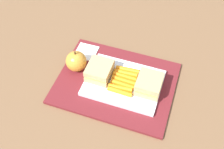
% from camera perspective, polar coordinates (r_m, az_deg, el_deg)
% --- Properties ---
extents(ground_plane, '(2.40, 2.40, 0.00)m').
position_cam_1_polar(ground_plane, '(0.88, 0.77, -1.92)').
color(ground_plane, brown).
extents(lunchbag_mat, '(0.36, 0.28, 0.01)m').
position_cam_1_polar(lunchbag_mat, '(0.87, 0.78, -1.72)').
color(lunchbag_mat, maroon).
rests_on(lunchbag_mat, ground_plane).
extents(food_tray, '(0.23, 0.17, 0.01)m').
position_cam_1_polar(food_tray, '(0.86, 2.36, -1.72)').
color(food_tray, white).
rests_on(food_tray, lunchbag_mat).
extents(sandwich_half_left, '(0.07, 0.08, 0.04)m').
position_cam_1_polar(sandwich_half_left, '(0.83, 7.58, -1.95)').
color(sandwich_half_left, tan).
rests_on(sandwich_half_left, food_tray).
extents(sandwich_half_right, '(0.07, 0.08, 0.04)m').
position_cam_1_polar(sandwich_half_right, '(0.85, -2.57, 0.78)').
color(sandwich_half_right, tan).
rests_on(sandwich_half_right, food_tray).
extents(carrot_sticks_bundle, '(0.08, 0.10, 0.02)m').
position_cam_1_polar(carrot_sticks_bundle, '(0.85, 2.37, -1.18)').
color(carrot_sticks_bundle, orange).
rests_on(carrot_sticks_bundle, food_tray).
extents(apple, '(0.07, 0.07, 0.08)m').
position_cam_1_polar(apple, '(0.89, -7.32, 2.71)').
color(apple, gold).
rests_on(apple, lunchbag_mat).
extents(paper_napkin, '(0.07, 0.07, 0.00)m').
position_cam_1_polar(paper_napkin, '(0.95, -5.27, 4.63)').
color(paper_napkin, white).
rests_on(paper_napkin, lunchbag_mat).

